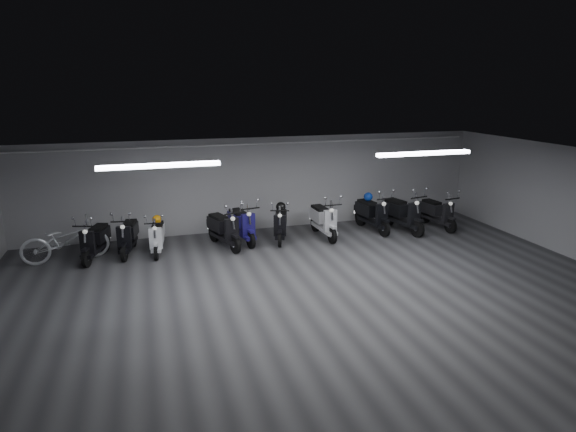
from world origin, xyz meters
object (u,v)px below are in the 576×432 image
object	(u,v)px
scooter_7	(373,208)
scooter_2	(157,231)
scooter_0	(94,235)
scooter_4	(242,218)
scooter_6	(324,214)
bicycle	(65,236)
scooter_8	(403,208)
helmet_1	(281,207)
helmet_2	(368,197)
helmet_0	(157,219)
scooter_1	(127,230)
scooter_3	(224,223)
scooter_9	(438,208)
scooter_5	(281,219)

from	to	relation	value
scooter_7	scooter_2	bearing A→B (deg)	173.84
scooter_0	scooter_4	xyz separation A→B (m)	(3.83, 0.26, 0.05)
scooter_6	bicycle	xyz separation A→B (m)	(-6.87, 0.05, -0.02)
scooter_8	helmet_1	bearing A→B (deg)	161.29
scooter_6	helmet_2	xyz separation A→B (m)	(1.60, 0.42, 0.32)
scooter_8	helmet_0	xyz separation A→B (m)	(-7.10, 0.35, 0.12)
scooter_2	scooter_1	bearing A→B (deg)	173.84
scooter_2	scooter_3	bearing A→B (deg)	5.58
scooter_0	scooter_7	xyz separation A→B (m)	(7.81, 0.17, 0.06)
helmet_2	scooter_7	bearing A→B (deg)	-82.27
scooter_6	helmet_0	distance (m)	4.63
scooter_1	helmet_0	distance (m)	0.79
scooter_9	helmet_1	xyz separation A→B (m)	(-4.88, 0.45, 0.28)
scooter_8	helmet_0	distance (m)	7.11
bicycle	scooter_0	bearing A→B (deg)	-105.64
bicycle	scooter_2	bearing A→B (deg)	-101.85
scooter_0	scooter_3	size ratio (longest dim) A/B	0.95
scooter_8	bicycle	distance (m)	9.35
scooter_1	scooter_4	size ratio (longest dim) A/B	0.93
bicycle	scooter_6	bearing A→B (deg)	-100.54
scooter_1	helmet_1	bearing A→B (deg)	12.12
scooter_1	scooter_7	size ratio (longest dim) A/B	0.91
scooter_4	helmet_1	xyz separation A→B (m)	(1.15, 0.04, 0.24)
scooter_6	scooter_9	bearing A→B (deg)	-5.16
scooter_5	bicycle	xyz separation A→B (m)	(-5.60, -0.02, 0.03)
scooter_9	scooter_5	bearing A→B (deg)	169.21
scooter_0	scooter_5	world-z (taller)	scooter_0
scooter_6	scooter_8	world-z (taller)	scooter_8
bicycle	helmet_2	bearing A→B (deg)	-97.65
scooter_5	scooter_8	xyz separation A→B (m)	(3.75, -0.21, 0.10)
scooter_2	scooter_9	size ratio (longest dim) A/B	0.92
helmet_0	scooter_2	bearing A→B (deg)	-96.93
scooter_0	helmet_2	bearing A→B (deg)	20.94
scooter_1	scooter_3	world-z (taller)	scooter_3
scooter_2	scooter_8	world-z (taller)	scooter_8
helmet_1	scooter_5	bearing A→B (deg)	-108.11
scooter_3	helmet_0	bearing A→B (deg)	152.84
bicycle	helmet_0	xyz separation A→B (m)	(2.25, 0.15, 0.20)
scooter_5	helmet_1	distance (m)	0.38
scooter_1	scooter_5	xyz separation A→B (m)	(4.11, -0.09, -0.01)
scooter_0	scooter_6	distance (m)	6.17
bicycle	helmet_2	world-z (taller)	bicycle
bicycle	helmet_0	bearing A→B (deg)	-96.20
scooter_7	bicycle	xyz separation A→B (m)	(-8.51, -0.10, -0.04)
scooter_8	scooter_9	xyz separation A→B (m)	(1.21, -0.01, -0.08)
scooter_6	scooter_4	bearing A→B (deg)	171.26
bicycle	helmet_0	distance (m)	2.26
scooter_1	scooter_2	world-z (taller)	scooter_1
scooter_0	scooter_8	size ratio (longest dim) A/B	0.87
scooter_1	scooter_7	xyz separation A→B (m)	(7.02, 0.00, 0.06)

